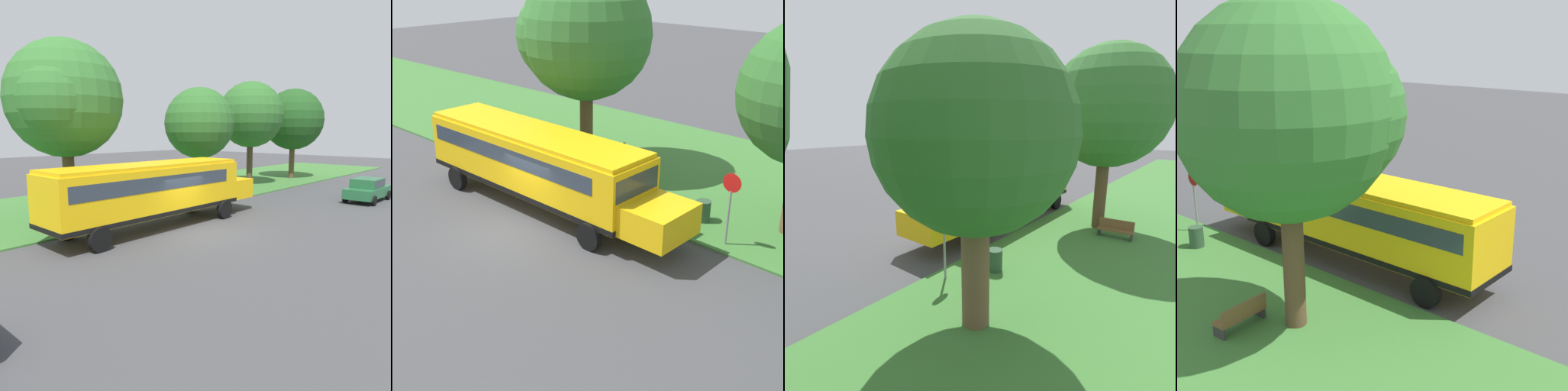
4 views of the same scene
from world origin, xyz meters
TOP-DOWN VIEW (x-y plane):
  - ground_plane at (0.00, 0.00)m, footprint 120.00×120.00m
  - grass_verge at (-10.00, 0.00)m, footprint 12.00×80.00m
  - school_bus at (-2.39, -0.78)m, footprint 2.84×12.42m
  - pickup_truck at (2.70, -13.38)m, footprint 2.28×5.40m
  - oak_tree_beside_bus at (-6.87, -2.78)m, footprint 5.91×5.91m
  - oak_tree_roadside_mid at (-6.94, 7.83)m, footprint 4.99×4.99m
  - stop_sign at (-4.60, 6.47)m, footprint 0.08×0.68m
  - park_bench at (-8.22, -1.58)m, footprint 1.63×0.62m
  - trash_bin at (-5.64, 4.87)m, footprint 0.56×0.56m

SIDE VIEW (x-z plane):
  - ground_plane at x=0.00m, z-range 0.00..0.00m
  - grass_verge at x=-10.00m, z-range 0.00..0.08m
  - trash_bin at x=-5.64m, z-range 0.00..0.90m
  - park_bench at x=-8.22m, z-range 0.01..0.93m
  - pickup_truck at x=2.70m, z-range 0.02..2.12m
  - stop_sign at x=-4.60m, z-range 0.37..3.11m
  - school_bus at x=-2.39m, z-range 0.34..3.50m
  - oak_tree_roadside_mid at x=-6.94m, z-range 1.25..8.97m
  - oak_tree_beside_bus at x=-6.87m, z-range 1.61..10.83m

